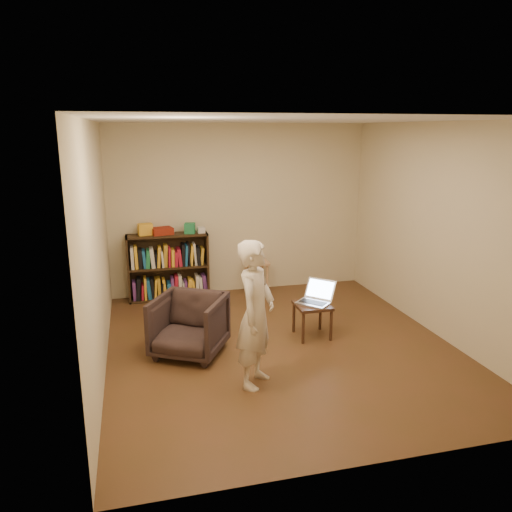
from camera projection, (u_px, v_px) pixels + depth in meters
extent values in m
plane|color=#4B3318|center=(281.00, 346.00, 5.94)|extent=(4.50, 4.50, 0.00)
plane|color=silver|center=(284.00, 120.00, 5.30)|extent=(4.50, 4.50, 0.00)
plane|color=beige|center=(240.00, 209.00, 7.74)|extent=(4.00, 0.00, 4.00)
plane|color=beige|center=(97.00, 250.00, 5.15)|extent=(0.00, 4.50, 4.50)
plane|color=beige|center=(438.00, 231.00, 6.10)|extent=(0.00, 4.50, 4.50)
cube|color=black|center=(128.00, 269.00, 7.37)|extent=(0.03, 0.30, 1.00)
cube|color=black|center=(207.00, 264.00, 7.64)|extent=(0.03, 0.30, 1.00)
cube|color=black|center=(168.00, 264.00, 7.64)|extent=(1.20, 0.02, 1.00)
cube|color=black|center=(170.00, 297.00, 7.62)|extent=(1.20, 0.30, 0.03)
cube|color=black|center=(168.00, 267.00, 7.50)|extent=(1.14, 0.30, 0.03)
cube|color=black|center=(167.00, 235.00, 7.39)|extent=(1.20, 0.30, 0.03)
cube|color=gold|center=(145.00, 229.00, 7.31)|extent=(0.22, 0.18, 0.17)
cube|color=maroon|center=(162.00, 231.00, 7.36)|extent=(0.34, 0.28, 0.10)
cube|color=#217E48|center=(190.00, 228.00, 7.43)|extent=(0.18, 0.18, 0.15)
cube|color=beige|center=(201.00, 230.00, 7.47)|extent=(0.12, 0.12, 0.09)
cube|color=tan|center=(256.00, 262.00, 7.77)|extent=(0.36, 0.36, 0.04)
cylinder|color=tan|center=(250.00, 281.00, 7.67)|extent=(0.03, 0.03, 0.48)
cylinder|color=tan|center=(267.00, 280.00, 7.73)|extent=(0.03, 0.03, 0.48)
cylinder|color=tan|center=(246.00, 276.00, 7.93)|extent=(0.03, 0.03, 0.48)
cylinder|color=tan|center=(263.00, 275.00, 8.00)|extent=(0.03, 0.03, 0.48)
imported|color=#302220|center=(189.00, 325.00, 5.65)|extent=(1.02, 1.03, 0.69)
cube|color=black|center=(312.00, 306.00, 6.13)|extent=(0.41, 0.41, 0.04)
cylinder|color=black|center=(303.00, 328.00, 5.97)|extent=(0.04, 0.04, 0.38)
cylinder|color=black|center=(331.00, 326.00, 6.05)|extent=(0.04, 0.04, 0.38)
cylinder|color=black|center=(294.00, 318.00, 6.30)|extent=(0.04, 0.04, 0.38)
cylinder|color=black|center=(320.00, 315.00, 6.39)|extent=(0.04, 0.04, 0.38)
cube|color=silver|center=(313.00, 303.00, 6.13)|extent=(0.45, 0.46, 0.02)
cube|color=black|center=(313.00, 302.00, 6.13)|extent=(0.33, 0.34, 0.00)
cube|color=silver|center=(320.00, 289.00, 6.27)|extent=(0.36, 0.37, 0.24)
cube|color=#B6D5FF|center=(320.00, 289.00, 6.27)|extent=(0.31, 0.32, 0.19)
imported|color=beige|center=(256.00, 314.00, 4.89)|extent=(0.60, 0.65, 1.49)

